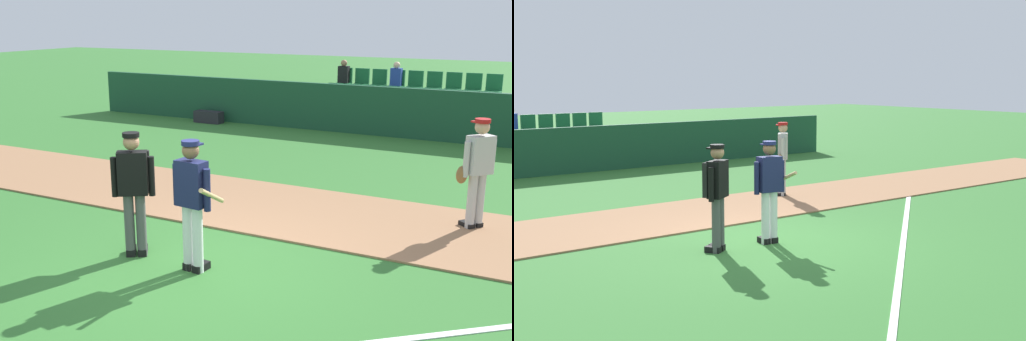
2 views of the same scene
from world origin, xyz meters
TOP-DOWN VIEW (x-y plane):
  - ground_plane at (0.00, 0.00)m, footprint 80.00×80.00m
  - infield_dirt_path at (0.00, 2.87)m, footprint 28.00×2.77m
  - foul_line_chalk at (3.00, -0.50)m, footprint 9.27×7.78m
  - dugout_fence at (0.00, 10.11)m, footprint 20.00×0.16m
  - stadium_bleachers at (-0.02, 11.57)m, footprint 5.55×2.10m
  - batter_navy_jersey at (0.08, -0.03)m, footprint 0.66×0.79m
  - umpire_home_plate at (-0.94, 0.05)m, footprint 0.53×0.46m
  - runner_grey_jersey at (3.07, 3.38)m, footprint 0.54×0.53m

SIDE VIEW (x-z plane):
  - ground_plane at x=0.00m, z-range 0.00..0.00m
  - foul_line_chalk at x=3.00m, z-range 0.00..0.01m
  - infield_dirt_path at x=0.00m, z-range 0.00..0.03m
  - stadium_bleachers at x=-0.02m, z-range -0.46..1.44m
  - dugout_fence at x=0.00m, z-range 0.00..1.36m
  - runner_grey_jersey at x=3.07m, z-range 0.08..1.84m
  - batter_navy_jersey at x=0.08m, z-range 0.09..1.85m
  - umpire_home_plate at x=-0.94m, z-range 0.12..1.88m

